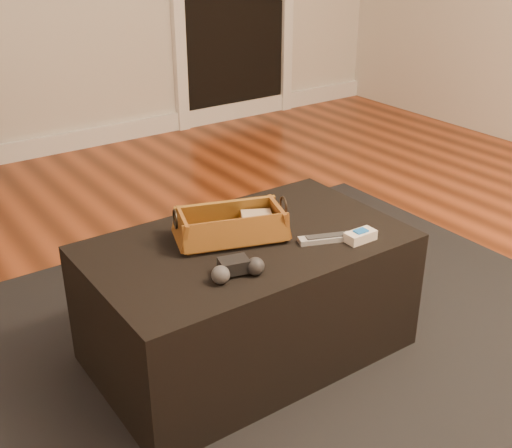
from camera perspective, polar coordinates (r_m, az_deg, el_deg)
floor at (r=2.16m, az=9.74°, el=-13.62°), size 5.00×5.50×0.01m
baseboard at (r=4.27m, az=-16.65°, el=6.97°), size 5.00×0.04×0.12m
area_rug at (r=2.21m, az=0.02°, el=-11.87°), size 2.60×2.00×0.01m
ottoman at (r=2.12m, az=-0.76°, el=-6.55°), size 1.00×0.60×0.42m
tv_remote at (r=2.00m, az=-2.63°, el=-0.96°), size 0.19×0.08×0.02m
cloth_bundle at (r=2.05m, az=0.05°, el=0.31°), size 0.12×0.10×0.05m
wicker_basket at (r=2.01m, az=-2.25°, el=-0.25°), size 0.38×0.28×0.12m
game_controller at (r=1.80m, az=-1.75°, el=-3.97°), size 0.17×0.11×0.05m
silver_remote at (r=2.02m, az=6.28°, el=-1.28°), size 0.18×0.10×0.02m
cream_gadget at (r=2.03m, az=9.27°, el=-1.05°), size 0.10×0.05×0.04m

